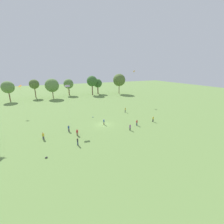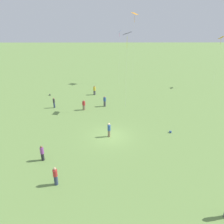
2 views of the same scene
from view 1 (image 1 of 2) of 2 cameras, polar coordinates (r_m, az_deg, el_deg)
The scene contains 22 objects.
ground_plane at distance 43.85m, azimuth -3.31°, elevation -4.78°, with size 240.00×240.00×0.00m, color #6B8E47.
tree_0 at distance 87.88m, azimuth -34.90°, elevation 7.74°, with size 5.76×5.76×9.86m.
tree_1 at distance 91.13m, azimuth -27.55°, elevation 9.36°, with size 5.06×5.06×10.03m.
tree_2 at distance 86.06m, azimuth -21.90°, elevation 9.39°, with size 7.07×7.07×10.52m.
tree_3 at distance 92.95m, azimuth -16.25°, elevation 10.24°, with size 5.65×5.65×9.65m.
tree_4 at distance 91.68m, azimuth -7.62°, elevation 11.57°, with size 6.20×6.20×11.37m.
tree_5 at distance 95.29m, azimuth -5.46°, elevation 10.80°, with size 5.26×5.26×9.21m.
tree_6 at distance 95.22m, azimuth 2.75°, elevation 12.07°, with size 7.58×7.58×12.35m.
person_0 at distance 47.36m, azimuth 15.37°, elevation -2.60°, with size 0.47×0.47×1.77m.
person_1 at distance 39.87m, azimuth 6.90°, elevation -5.82°, with size 0.37×0.37×1.67m.
person_2 at distance 33.18m, azimuth -12.97°, elevation -10.89°, with size 0.46×0.46×1.71m.
person_3 at distance 43.40m, azimuth -3.11°, elevation -3.74°, with size 0.50×0.50×1.79m.
person_4 at distance 38.25m, azimuth -24.74°, elevation -8.30°, with size 0.48×0.48×1.73m.
person_5 at distance 37.70m, azimuth -13.12°, elevation -7.59°, with size 0.59×0.59×1.63m.
person_6 at distance 40.40m, azimuth -16.17°, elevation -6.06°, with size 0.51×0.51×1.74m.
person_7 at distance 43.34m, azimuth 9.45°, elevation -4.01°, with size 0.49×0.49×1.76m.
person_8 at distance 55.49m, azimuth 5.05°, elevation 0.79°, with size 0.41×0.41×1.84m.
kite_1 at distance 69.20m, azimuth 8.36°, elevation 14.36°, with size 0.90×0.73×14.71m.
kite_3 at distance 60.90m, azimuth -31.60°, elevation 8.14°, with size 1.32×1.34×10.16m.
kite_4 at distance 41.20m, azimuth -16.62°, elevation 9.10°, with size 1.44×1.39×11.56m.
picnic_bag_0 at distance 50.24m, azimuth -7.30°, elevation -1.94°, with size 0.31×0.33×0.23m.
picnic_bag_1 at distance 31.10m, azimuth -23.75°, elevation -15.59°, with size 0.44×0.32×0.21m.
Camera 1 is at (-14.66, -38.15, 15.92)m, focal length 24.00 mm.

